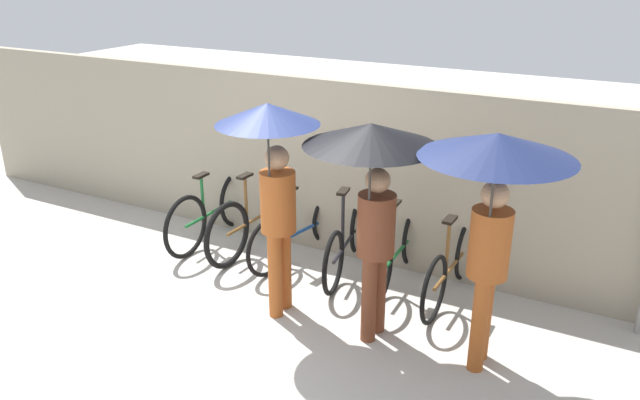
{
  "coord_description": "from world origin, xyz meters",
  "views": [
    {
      "loc": [
        2.86,
        -3.55,
        3.15
      ],
      "look_at": [
        0.26,
        1.29,
        1.0
      ],
      "focal_mm": 35.0,
      "sensor_mm": 36.0,
      "label": 1
    }
  ],
  "objects_px": {
    "parked_bicycle_2": "(302,229)",
    "parked_bicycle_4": "(398,251)",
    "pedestrian_center": "(373,170)",
    "pedestrian_trailing": "(494,182)",
    "pedestrian_leading": "(272,159)",
    "parked_bicycle_0": "(213,210)",
    "parked_bicycle_3": "(347,240)",
    "parked_bicycle_5": "(451,265)",
    "parked_bicycle_1": "(257,217)"
  },
  "relations": [
    {
      "from": "parked_bicycle_1",
      "to": "parked_bicycle_4",
      "type": "bearing_deg",
      "value": -88.24
    },
    {
      "from": "parked_bicycle_5",
      "to": "pedestrian_leading",
      "type": "bearing_deg",
      "value": 130.0
    },
    {
      "from": "parked_bicycle_1",
      "to": "pedestrian_leading",
      "type": "xyz_separation_m",
      "value": [
        0.96,
        -1.14,
        1.16
      ]
    },
    {
      "from": "parked_bicycle_3",
      "to": "parked_bicycle_5",
      "type": "distance_m",
      "value": 1.15
    },
    {
      "from": "parked_bicycle_0",
      "to": "parked_bicycle_4",
      "type": "distance_m",
      "value": 2.3
    },
    {
      "from": "parked_bicycle_3",
      "to": "pedestrian_leading",
      "type": "distance_m",
      "value": 1.65
    },
    {
      "from": "parked_bicycle_1",
      "to": "parked_bicycle_5",
      "type": "relative_size",
      "value": 1.11
    },
    {
      "from": "parked_bicycle_2",
      "to": "pedestrian_leading",
      "type": "distance_m",
      "value": 1.71
    },
    {
      "from": "pedestrian_leading",
      "to": "pedestrian_center",
      "type": "relative_size",
      "value": 1.03
    },
    {
      "from": "parked_bicycle_2",
      "to": "pedestrian_trailing",
      "type": "height_order",
      "value": "pedestrian_trailing"
    },
    {
      "from": "parked_bicycle_0",
      "to": "parked_bicycle_5",
      "type": "distance_m",
      "value": 2.87
    },
    {
      "from": "parked_bicycle_1",
      "to": "parked_bicycle_3",
      "type": "relative_size",
      "value": 1.11
    },
    {
      "from": "parked_bicycle_3",
      "to": "parked_bicycle_5",
      "type": "xyz_separation_m",
      "value": [
        1.15,
        -0.05,
        0.0
      ]
    },
    {
      "from": "parked_bicycle_3",
      "to": "pedestrian_center",
      "type": "xyz_separation_m",
      "value": [
        0.74,
        -1.11,
        1.23
      ]
    },
    {
      "from": "parked_bicycle_1",
      "to": "parked_bicycle_5",
      "type": "xyz_separation_m",
      "value": [
        2.3,
        -0.06,
        -0.03
      ]
    },
    {
      "from": "pedestrian_center",
      "to": "parked_bicycle_1",
      "type": "bearing_deg",
      "value": -26.21
    },
    {
      "from": "parked_bicycle_3",
      "to": "parked_bicycle_4",
      "type": "bearing_deg",
      "value": -101.13
    },
    {
      "from": "parked_bicycle_2",
      "to": "parked_bicycle_4",
      "type": "distance_m",
      "value": 1.15
    },
    {
      "from": "parked_bicycle_5",
      "to": "parked_bicycle_3",
      "type": "bearing_deg",
      "value": 88.53
    },
    {
      "from": "parked_bicycle_0",
      "to": "pedestrian_trailing",
      "type": "bearing_deg",
      "value": -107.23
    },
    {
      "from": "parked_bicycle_5",
      "to": "pedestrian_center",
      "type": "relative_size",
      "value": 0.83
    },
    {
      "from": "parked_bicycle_5",
      "to": "parked_bicycle_1",
      "type": "bearing_deg",
      "value": 89.48
    },
    {
      "from": "pedestrian_center",
      "to": "parked_bicycle_3",
      "type": "bearing_deg",
      "value": -51.88
    },
    {
      "from": "parked_bicycle_4",
      "to": "pedestrian_leading",
      "type": "xyz_separation_m",
      "value": [
        -0.76,
        -1.12,
        1.18
      ]
    },
    {
      "from": "parked_bicycle_0",
      "to": "parked_bicycle_3",
      "type": "height_order",
      "value": "parked_bicycle_3"
    },
    {
      "from": "parked_bicycle_4",
      "to": "pedestrian_leading",
      "type": "relative_size",
      "value": 0.84
    },
    {
      "from": "parked_bicycle_2",
      "to": "parked_bicycle_3",
      "type": "xyz_separation_m",
      "value": [
        0.57,
        -0.03,
        0.0
      ]
    },
    {
      "from": "parked_bicycle_0",
      "to": "pedestrian_trailing",
      "type": "relative_size",
      "value": 0.86
    },
    {
      "from": "parked_bicycle_0",
      "to": "pedestrian_center",
      "type": "bearing_deg",
      "value": -113.7
    },
    {
      "from": "parked_bicycle_4",
      "to": "pedestrian_leading",
      "type": "distance_m",
      "value": 1.8
    },
    {
      "from": "parked_bicycle_3",
      "to": "parked_bicycle_5",
      "type": "bearing_deg",
      "value": -102.75
    },
    {
      "from": "parked_bicycle_2",
      "to": "parked_bicycle_4",
      "type": "bearing_deg",
      "value": -81.04
    },
    {
      "from": "parked_bicycle_4",
      "to": "parked_bicycle_2",
      "type": "bearing_deg",
      "value": 85.98
    },
    {
      "from": "parked_bicycle_2",
      "to": "parked_bicycle_0",
      "type": "bearing_deg",
      "value": 104.61
    },
    {
      "from": "parked_bicycle_3",
      "to": "pedestrian_center",
      "type": "relative_size",
      "value": 0.83
    },
    {
      "from": "pedestrian_center",
      "to": "parked_bicycle_0",
      "type": "bearing_deg",
      "value": -18.81
    },
    {
      "from": "parked_bicycle_2",
      "to": "parked_bicycle_4",
      "type": "relative_size",
      "value": 0.98
    },
    {
      "from": "parked_bicycle_2",
      "to": "pedestrian_leading",
      "type": "xyz_separation_m",
      "value": [
        0.39,
        -1.16,
        1.19
      ]
    },
    {
      "from": "parked_bicycle_5",
      "to": "pedestrian_center",
      "type": "distance_m",
      "value": 1.67
    },
    {
      "from": "parked_bicycle_1",
      "to": "parked_bicycle_4",
      "type": "distance_m",
      "value": 1.72
    },
    {
      "from": "parked_bicycle_1",
      "to": "parked_bicycle_3",
      "type": "xyz_separation_m",
      "value": [
        1.15,
        -0.01,
        -0.03
      ]
    },
    {
      "from": "pedestrian_trailing",
      "to": "pedestrian_leading",
      "type": "bearing_deg",
      "value": -1.39
    },
    {
      "from": "pedestrian_leading",
      "to": "pedestrian_center",
      "type": "distance_m",
      "value": 0.92
    },
    {
      "from": "parked_bicycle_2",
      "to": "parked_bicycle_3",
      "type": "height_order",
      "value": "parked_bicycle_2"
    },
    {
      "from": "parked_bicycle_2",
      "to": "pedestrian_center",
      "type": "relative_size",
      "value": 0.85
    },
    {
      "from": "parked_bicycle_2",
      "to": "pedestrian_trailing",
      "type": "distance_m",
      "value": 2.82
    },
    {
      "from": "parked_bicycle_5",
      "to": "pedestrian_center",
      "type": "height_order",
      "value": "pedestrian_center"
    },
    {
      "from": "pedestrian_trailing",
      "to": "parked_bicycle_0",
      "type": "bearing_deg",
      "value": -19.87
    },
    {
      "from": "parked_bicycle_2",
      "to": "parked_bicycle_5",
      "type": "distance_m",
      "value": 1.72
    },
    {
      "from": "pedestrian_center",
      "to": "pedestrian_trailing",
      "type": "xyz_separation_m",
      "value": [
        0.95,
        0.03,
        0.05
      ]
    }
  ]
}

